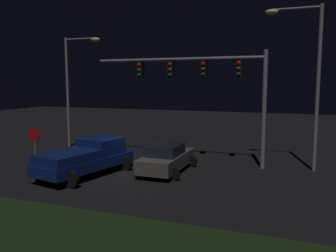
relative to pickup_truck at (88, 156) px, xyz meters
name	(u,v)px	position (x,y,z in m)	size (l,w,h in m)	color
ground_plane	(137,171)	(1.99, 1.63, -1.00)	(80.00, 80.00, 0.00)	black
grass_median	(2,241)	(1.99, -7.57, -0.95)	(22.48, 6.01, 0.10)	black
pickup_truck	(88,156)	(0.00, 0.00, 0.00)	(3.60, 5.69, 1.80)	navy
car_sedan	(166,158)	(3.57, 1.98, -0.26)	(2.50, 4.41, 1.51)	#514C47
traffic_signal_gantry	(204,78)	(4.92, 4.58, 4.03)	(10.32, 0.56, 6.50)	slate
street_lamp_left	(74,78)	(-5.37, 6.57, 4.07)	(2.94, 0.44, 7.98)	slate
street_lamp_right	(307,68)	(10.38, 5.04, 4.49)	(2.92, 0.44, 8.76)	slate
stop_sign	(34,139)	(-3.81, 0.47, 0.56)	(0.76, 0.08, 2.23)	slate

